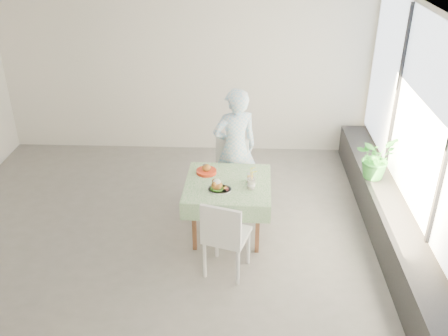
{
  "coord_description": "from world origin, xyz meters",
  "views": [
    {
      "loc": [
        0.95,
        -5.35,
        3.77
      ],
      "look_at": [
        0.73,
        0.03,
        0.92
      ],
      "focal_mm": 40.0,
      "sensor_mm": 36.0,
      "label": 1
    }
  ],
  "objects_px": {
    "diner": "(235,148)",
    "potted_plant": "(376,157)",
    "cafe_table": "(228,202)",
    "chair_near": "(226,250)",
    "juice_cup_orange": "(250,179)",
    "main_dish": "(218,187)",
    "chair_far": "(229,187)"
  },
  "relations": [
    {
      "from": "chair_far",
      "to": "chair_near",
      "type": "relative_size",
      "value": 0.99
    },
    {
      "from": "diner",
      "to": "main_dish",
      "type": "relative_size",
      "value": 5.97
    },
    {
      "from": "chair_near",
      "to": "main_dish",
      "type": "relative_size",
      "value": 3.42
    },
    {
      "from": "chair_far",
      "to": "main_dish",
      "type": "distance_m",
      "value": 0.98
    },
    {
      "from": "cafe_table",
      "to": "main_dish",
      "type": "xyz_separation_m",
      "value": [
        -0.11,
        -0.19,
        0.33
      ]
    },
    {
      "from": "chair_far",
      "to": "potted_plant",
      "type": "xyz_separation_m",
      "value": [
        1.95,
        0.02,
        0.5
      ]
    },
    {
      "from": "chair_near",
      "to": "main_dish",
      "type": "bearing_deg",
      "value": 101.85
    },
    {
      "from": "potted_plant",
      "to": "chair_near",
      "type": "bearing_deg",
      "value": -143.43
    },
    {
      "from": "cafe_table",
      "to": "chair_near",
      "type": "relative_size",
      "value": 1.1
    },
    {
      "from": "chair_far",
      "to": "juice_cup_orange",
      "type": "bearing_deg",
      "value": -66.35
    },
    {
      "from": "main_dish",
      "to": "potted_plant",
      "type": "bearing_deg",
      "value": 22.62
    },
    {
      "from": "diner",
      "to": "juice_cup_orange",
      "type": "bearing_deg",
      "value": 84.9
    },
    {
      "from": "chair_near",
      "to": "juice_cup_orange",
      "type": "xyz_separation_m",
      "value": [
        0.26,
        0.77,
        0.5
      ]
    },
    {
      "from": "juice_cup_orange",
      "to": "diner",
      "type": "bearing_deg",
      "value": 105.38
    },
    {
      "from": "cafe_table",
      "to": "chair_far",
      "type": "xyz_separation_m",
      "value": [
        -0.01,
        0.65,
        -0.16
      ]
    },
    {
      "from": "potted_plant",
      "to": "cafe_table",
      "type": "bearing_deg",
      "value": -161.0
    },
    {
      "from": "diner",
      "to": "potted_plant",
      "type": "distance_m",
      "value": 1.88
    },
    {
      "from": "cafe_table",
      "to": "chair_far",
      "type": "height_order",
      "value": "chair_far"
    },
    {
      "from": "main_dish",
      "to": "juice_cup_orange",
      "type": "height_order",
      "value": "juice_cup_orange"
    },
    {
      "from": "cafe_table",
      "to": "chair_near",
      "type": "bearing_deg",
      "value": -89.19
    },
    {
      "from": "chair_near",
      "to": "main_dish",
      "type": "xyz_separation_m",
      "value": [
        -0.12,
        0.58,
        0.49
      ]
    },
    {
      "from": "chair_far",
      "to": "diner",
      "type": "relative_size",
      "value": 0.57
    },
    {
      "from": "main_dish",
      "to": "potted_plant",
      "type": "relative_size",
      "value": 0.48
    },
    {
      "from": "chair_far",
      "to": "diner",
      "type": "distance_m",
      "value": 0.56
    },
    {
      "from": "chair_far",
      "to": "juice_cup_orange",
      "type": "height_order",
      "value": "juice_cup_orange"
    },
    {
      "from": "cafe_table",
      "to": "potted_plant",
      "type": "relative_size",
      "value": 1.81
    },
    {
      "from": "cafe_table",
      "to": "potted_plant",
      "type": "distance_m",
      "value": 2.08
    },
    {
      "from": "cafe_table",
      "to": "main_dish",
      "type": "distance_m",
      "value": 0.39
    },
    {
      "from": "juice_cup_orange",
      "to": "main_dish",
      "type": "bearing_deg",
      "value": -152.88
    },
    {
      "from": "cafe_table",
      "to": "chair_near",
      "type": "xyz_separation_m",
      "value": [
        0.01,
        -0.76,
        -0.16
      ]
    },
    {
      "from": "cafe_table",
      "to": "diner",
      "type": "xyz_separation_m",
      "value": [
        0.07,
        0.75,
        0.39
      ]
    },
    {
      "from": "juice_cup_orange",
      "to": "potted_plant",
      "type": "relative_size",
      "value": 0.42
    }
  ]
}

